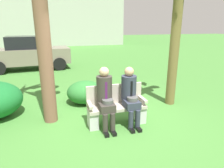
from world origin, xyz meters
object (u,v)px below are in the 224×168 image
object	(u,v)px
seated_man_left	(105,95)
shrub_mid_lawn	(85,92)
seated_man_right	(130,94)
park_bench	(116,107)
parked_car_near	(29,53)

from	to	relation	value
seated_man_left	shrub_mid_lawn	world-z (taller)	seated_man_left
seated_man_left	seated_man_right	xyz separation A→B (m)	(0.57, -0.00, -0.02)
seated_man_left	seated_man_right	bearing A→B (deg)	-0.30
park_bench	shrub_mid_lawn	bearing A→B (deg)	109.02
park_bench	seated_man_right	distance (m)	0.46
shrub_mid_lawn	parked_car_near	bearing A→B (deg)	110.92
seated_man_left	parked_car_near	xyz separation A→B (m)	(-2.26, 6.90, 0.09)
seated_man_right	parked_car_near	distance (m)	7.46
park_bench	seated_man_left	bearing A→B (deg)	-157.30
shrub_mid_lawn	parked_car_near	size ratio (longest dim) A/B	0.26
park_bench	parked_car_near	size ratio (longest dim) A/B	0.33
seated_man_right	shrub_mid_lawn	xyz separation A→B (m)	(-0.78, 1.57, -0.41)
seated_man_right	shrub_mid_lawn	distance (m)	1.80
seated_man_left	parked_car_near	size ratio (longest dim) A/B	0.34
seated_man_left	shrub_mid_lawn	distance (m)	1.64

